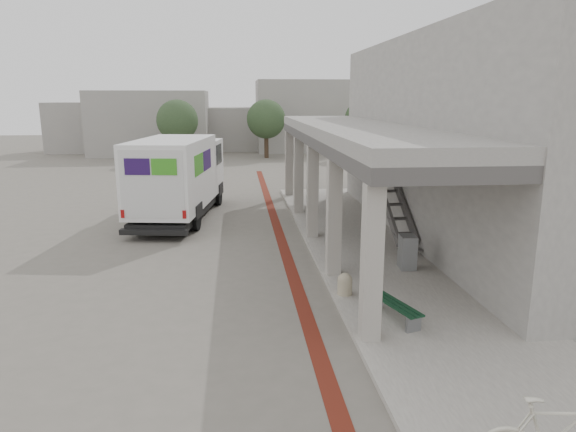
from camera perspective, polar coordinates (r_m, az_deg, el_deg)
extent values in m
plane|color=#656056|center=(13.85, -3.27, -7.78)|extent=(120.00, 120.00, 0.00)
cube|color=#5F1E13|center=(15.80, 0.04, -5.08)|extent=(0.35, 40.00, 0.01)
cube|color=gray|center=(14.54, 12.79, -6.81)|extent=(4.40, 28.00, 0.12)
cube|color=gray|center=(19.19, 18.66, 8.11)|extent=(4.30, 17.00, 7.00)
cube|color=#4D4A48|center=(17.98, 7.58, 8.39)|extent=(3.40, 16.90, 0.35)
cube|color=gray|center=(17.96, 7.61, 9.50)|extent=(3.40, 16.90, 0.35)
cube|color=gray|center=(47.59, -15.03, 9.96)|extent=(10.00, 6.00, 5.50)
cube|color=gray|center=(51.03, -6.38, 9.65)|extent=(8.00, 6.00, 4.00)
cube|color=gray|center=(49.41, 1.86, 11.07)|extent=(9.00, 6.00, 6.50)
cube|color=gray|center=(51.80, -21.12, 9.20)|extent=(7.00, 5.00, 4.50)
cylinder|color=#38281C|center=(41.36, -12.06, 7.57)|extent=(0.36, 0.36, 2.40)
sphere|color=#263C23|center=(41.23, -12.20, 10.34)|extent=(3.20, 3.20, 3.20)
cylinder|color=#38281C|center=(43.18, -2.42, 8.06)|extent=(0.36, 0.36, 2.40)
sphere|color=#263C23|center=(43.05, -2.44, 10.71)|extent=(3.20, 3.20, 3.20)
cylinder|color=#38281C|center=(43.40, 8.37, 7.96)|extent=(0.36, 0.36, 2.40)
sphere|color=#263C23|center=(43.28, 8.46, 10.60)|extent=(3.20, 3.20, 3.20)
cube|color=black|center=(21.87, -11.87, 0.85)|extent=(3.19, 7.46, 0.31)
cube|color=white|center=(20.71, -12.70, 4.64)|extent=(3.23, 5.66, 2.68)
cube|color=white|center=(24.15, -10.49, 5.52)|extent=(2.73, 2.30, 2.37)
cube|color=white|center=(25.32, -9.87, 3.88)|extent=(2.33, 0.94, 0.82)
cube|color=black|center=(24.89, -10.12, 7.06)|extent=(2.32, 0.83, 1.08)
cube|color=black|center=(18.41, -14.69, -1.74)|extent=(2.38, 0.60, 0.19)
cube|color=#27104C|center=(21.70, -15.45, 6.09)|extent=(0.23, 1.43, 0.77)
cube|color=#399620|center=(20.24, -16.79, 5.54)|extent=(0.23, 1.43, 0.77)
cube|color=#27104C|center=(18.20, -16.43, 5.27)|extent=(0.87, 0.16, 0.57)
cube|color=#399620|center=(17.92, -13.62, 5.33)|extent=(0.87, 0.16, 0.57)
cylinder|color=black|center=(24.68, -12.79, 2.30)|extent=(0.42, 0.96, 0.93)
cylinder|color=black|center=(24.20, -7.83, 2.29)|extent=(0.42, 0.96, 0.93)
cylinder|color=black|center=(20.24, -16.28, -0.22)|extent=(0.42, 0.96, 0.93)
cylinder|color=black|center=(19.65, -10.29, -0.29)|extent=(0.42, 0.96, 0.93)
cube|color=slate|center=(11.28, 13.76, -11.54)|extent=(0.36, 0.18, 0.35)
cube|color=slate|center=(12.30, 9.77, -9.22)|extent=(0.36, 0.18, 0.35)
cube|color=#11341E|center=(11.64, 11.19, -9.58)|extent=(0.62, 1.62, 0.04)
cube|color=#11341E|center=(11.71, 11.71, -9.46)|extent=(0.62, 1.62, 0.04)
cube|color=#11341E|center=(11.78, 12.23, -9.34)|extent=(0.62, 1.62, 0.04)
cylinder|color=gray|center=(10.88, 9.11, -11.96)|extent=(0.45, 0.45, 0.45)
sphere|color=gray|center=(10.79, 9.16, -10.86)|extent=(0.45, 0.45, 0.45)
cylinder|color=tan|center=(12.98, 6.32, -7.87)|extent=(0.37, 0.37, 0.37)
sphere|color=tan|center=(12.91, 6.34, -7.10)|extent=(0.37, 0.37, 0.37)
cube|color=gray|center=(15.11, 13.13, -3.91)|extent=(0.48, 0.61, 0.97)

